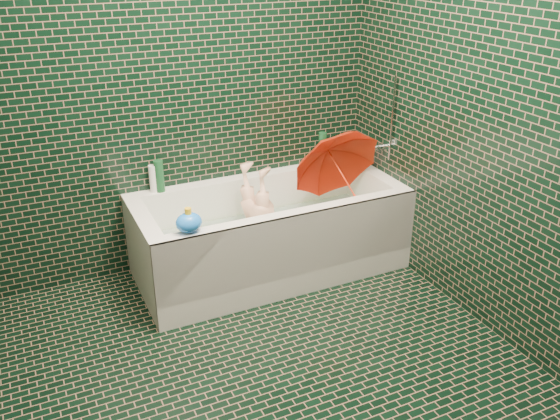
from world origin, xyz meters
name	(u,v)px	position (x,y,z in m)	size (l,w,h in m)	color
floor	(273,384)	(0.00, 0.00, 0.00)	(2.80, 2.80, 0.00)	black
wall_back	(174,76)	(0.00, 1.40, 1.25)	(2.80, 2.80, 0.00)	black
wall_front	(544,338)	(0.00, -1.40, 1.25)	(2.80, 2.80, 0.00)	black
wall_right	(512,108)	(1.30, 0.00, 1.25)	(2.80, 2.80, 0.00)	black
bathtub	(271,242)	(0.45, 1.01, 0.21)	(1.70, 0.75, 0.55)	white
bath_mat	(270,248)	(0.45, 1.02, 0.16)	(1.35, 0.47, 0.01)	#3BD22A
water	(270,228)	(0.45, 1.02, 0.30)	(1.48, 0.53, 0.00)	silver
faucet	(381,142)	(1.26, 1.02, 0.77)	(0.18, 0.19, 0.55)	silver
child	(260,227)	(0.39, 1.05, 0.31)	(0.31, 0.20, 0.84)	#DFA98B
umbrella	(342,175)	(0.93, 0.94, 0.62)	(0.57, 0.57, 0.50)	red
soap_bottle_a	(351,158)	(1.25, 1.35, 0.55)	(0.10, 0.10, 0.26)	white
soap_bottle_b	(341,161)	(1.15, 1.33, 0.55)	(0.08, 0.08, 0.17)	#411E70
soap_bottle_c	(346,160)	(1.19, 1.32, 0.55)	(0.13, 0.13, 0.16)	#134523
bottle_right_tall	(322,149)	(0.99, 1.33, 0.67)	(0.06, 0.06, 0.23)	#134523
bottle_right_pump	(344,148)	(1.17, 1.33, 0.65)	(0.05, 0.05, 0.20)	silver
bottle_left_tall	(159,176)	(-0.16, 1.34, 0.65)	(0.06, 0.06, 0.20)	#134523
bottle_left_short	(153,179)	(-0.20, 1.35, 0.64)	(0.05, 0.05, 0.17)	white
rubber_duck	(319,159)	(0.98, 1.34, 0.59)	(0.11, 0.08, 0.09)	yellow
bath_toy	(189,222)	(-0.17, 0.72, 0.61)	(0.18, 0.16, 0.14)	#1B73F7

